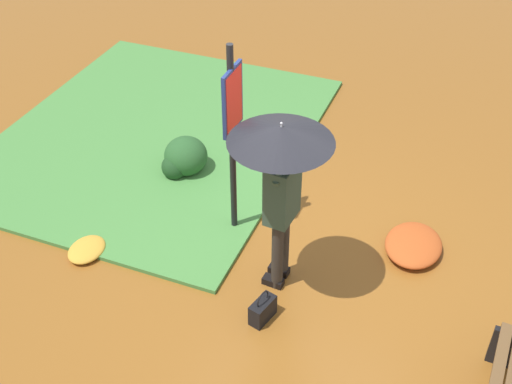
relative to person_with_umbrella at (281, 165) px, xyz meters
name	(u,v)px	position (x,y,z in m)	size (l,w,h in m)	color
ground_plane	(296,276)	(-0.19, 0.14, -1.55)	(18.00, 18.00, 0.00)	brown
grass_verge	(156,135)	(-2.02, -2.55, -1.53)	(4.80, 4.00, 0.05)	#47843D
person_with_umbrella	(281,165)	(0.00, 0.00, 0.00)	(0.96, 0.96, 2.04)	#2D2823
info_sign_post	(233,121)	(-0.67, -0.77, -0.11)	(0.44, 0.07, 2.30)	black
handbag	(263,310)	(0.49, 0.02, -1.42)	(0.33, 0.21, 0.37)	black
shrub_cluster	(184,158)	(-1.42, -1.80, -1.32)	(0.61, 0.55, 0.50)	#285628
leaf_pile_by_bench	(413,245)	(-1.04, 1.21, -1.47)	(0.78, 0.62, 0.17)	#B74C1E
leaf_pile_far_path	(87,249)	(0.33, -2.13, -1.50)	(0.48, 0.38, 0.10)	gold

